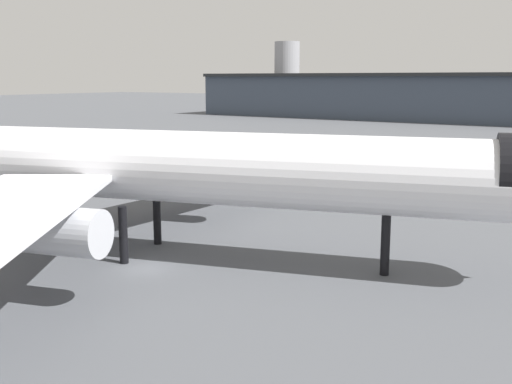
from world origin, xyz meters
name	(u,v)px	position (x,y,z in m)	size (l,w,h in m)	color
ground	(146,269)	(0.00, 0.00, 0.00)	(900.00, 900.00, 0.00)	#4C4F54
airliner_near_gate	(165,168)	(-1.10, 3.79, 7.54)	(61.86, 55.28, 17.12)	white
terminal_building	(436,96)	(-32.11, 182.40, 8.54)	(188.05, 34.57, 29.06)	#3D4756
baggage_tug_wing	(334,179)	(-4.00, 42.26, 0.97)	(3.49, 3.31, 1.85)	black
traffic_cone_near_nose	(179,184)	(-22.36, 30.91, 0.30)	(0.48, 0.48, 0.59)	#F2600C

